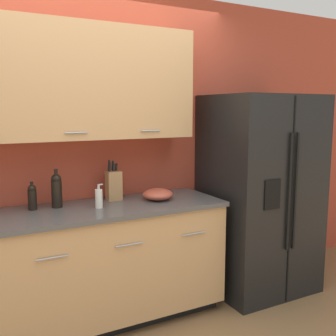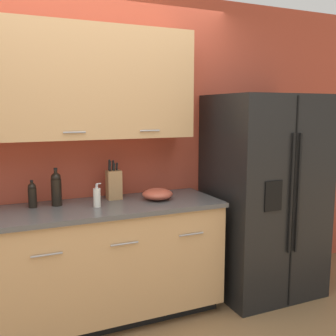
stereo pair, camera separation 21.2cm
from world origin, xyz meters
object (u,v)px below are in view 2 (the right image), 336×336
refrigerator (264,195)px  oil_bottle (32,195)px  wine_bottle (56,188)px  knife_block (114,184)px  soap_dispenser (97,197)px  mixing_bowl (157,194)px

refrigerator → oil_bottle: size_ratio=8.58×
oil_bottle → wine_bottle: bearing=-4.6°
knife_block → soap_dispenser: (-0.19, -0.20, -0.05)m
wine_bottle → mixing_bowl: wine_bottle is taller
oil_bottle → mixing_bowl: bearing=-8.4°
wine_bottle → oil_bottle: size_ratio=1.40×
refrigerator → mixing_bowl: bearing=176.3°
refrigerator → mixing_bowl: size_ratio=7.21×
knife_block → mixing_bowl: bearing=-27.2°
wine_bottle → oil_bottle: 0.17m
soap_dispenser → mixing_bowl: soap_dispenser is taller
wine_bottle → soap_dispenser: size_ratio=1.61×
wine_bottle → soap_dispenser: bearing=-31.2°
knife_block → oil_bottle: size_ratio=1.57×
wine_bottle → knife_block: bearing=4.6°
wine_bottle → mixing_bowl: (0.77, -0.12, -0.09)m
refrigerator → knife_block: refrigerator is taller
refrigerator → knife_block: size_ratio=5.46×
wine_bottle → soap_dispenser: 0.32m
wine_bottle → oil_bottle: bearing=175.4°
wine_bottle → soap_dispenser: (0.27, -0.16, -0.06)m
refrigerator → soap_dispenser: bearing=178.9°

